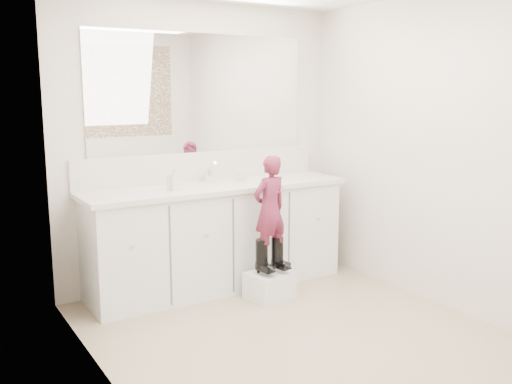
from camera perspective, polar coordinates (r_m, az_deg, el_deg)
floor at (r=4.04m, az=4.63°, el=-14.33°), size 3.00×3.00×0.00m
wall_back at (r=4.98m, az=-5.48°, el=4.71°), size 2.60×0.00×2.60m
wall_left at (r=3.11m, az=-14.71°, el=1.11°), size 0.00×3.00×3.00m
wall_right at (r=4.59m, az=18.07°, el=3.79°), size 0.00×3.00×3.00m
vanity_cabinet at (r=4.87m, az=-3.88°, el=-4.66°), size 2.20×0.55×0.85m
countertop at (r=4.77m, az=-3.86°, el=0.48°), size 2.28×0.58×0.04m
backsplash at (r=4.99m, az=-5.36°, el=2.58°), size 2.28×0.03×0.25m
mirror at (r=4.95m, az=-5.50°, el=9.78°), size 2.00×0.02×1.00m
faucet at (r=4.90m, az=-4.78°, el=1.57°), size 0.08×0.08×0.10m
cup at (r=4.96m, az=-1.49°, el=1.65°), size 0.10×0.10×0.09m
soap_bottle at (r=4.54m, az=-8.24°, el=1.25°), size 0.09×0.10×0.17m
step_stool at (r=4.68m, az=1.35°, el=-9.31°), size 0.38×0.33×0.22m
boot_left at (r=4.57m, az=0.57°, el=-6.50°), size 0.13×0.20×0.28m
boot_right at (r=4.64m, az=2.15°, el=-6.21°), size 0.13×0.20×0.28m
toddler at (r=4.51m, az=1.39°, el=-1.70°), size 0.34×0.25×0.85m
toothbrush at (r=4.52m, az=2.18°, el=-0.06°), size 0.14×0.03×0.06m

